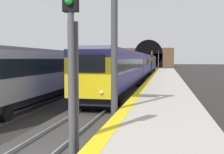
% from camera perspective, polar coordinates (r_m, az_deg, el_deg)
% --- Properties ---
extents(platform_right_edge_strip, '(112.00, 0.50, 0.01)m').
position_cam_1_polar(platform_right_edge_strip, '(6.95, -3.39, -14.10)').
color(platform_right_edge_strip, yellow).
rests_on(platform_right_edge_strip, platform_right).
extents(train_main_approaching, '(58.12, 2.83, 3.89)m').
position_cam_1_polar(train_main_approaching, '(43.02, 5.99, 2.66)').
color(train_main_approaching, navy).
rests_on(train_main_approaching, ground_plane).
extents(train_adjacent_platform, '(41.33, 3.17, 3.79)m').
position_cam_1_polar(train_adjacent_platform, '(30.26, -5.77, 2.05)').
color(train_adjacent_platform, gray).
rests_on(train_adjacent_platform, ground_plane).
extents(railway_signal_near, '(0.39, 0.38, 5.37)m').
position_cam_1_polar(railway_signal_near, '(6.87, -8.68, 4.67)').
color(railway_signal_near, '#4C4C54').
rests_on(railway_signal_near, ground_plane).
extents(railway_signal_mid, '(0.39, 0.38, 4.55)m').
position_cam_1_polar(railway_signal_mid, '(44.75, 8.51, 3.39)').
color(railway_signal_mid, '#4C4C54').
rests_on(railway_signal_mid, ground_plane).
extents(railway_signal_far, '(0.39, 0.38, 5.75)m').
position_cam_1_polar(railway_signal_far, '(82.46, 9.91, 4.04)').
color(railway_signal_far, '#4C4C54').
rests_on(railway_signal_far, ground_plane).
extents(overhead_signal_gantry, '(0.70, 9.12, 6.85)m').
position_cam_1_polar(overhead_signal_gantry, '(13.03, -19.47, 12.89)').
color(overhead_signal_gantry, '#3F3F47').
rests_on(overhead_signal_gantry, ground_plane).
extents(tunnel_portal, '(3.00, 18.49, 10.36)m').
position_cam_1_polar(tunnel_portal, '(101.29, 7.83, 4.13)').
color(tunnel_portal, brown).
rests_on(tunnel_portal, ground_plane).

